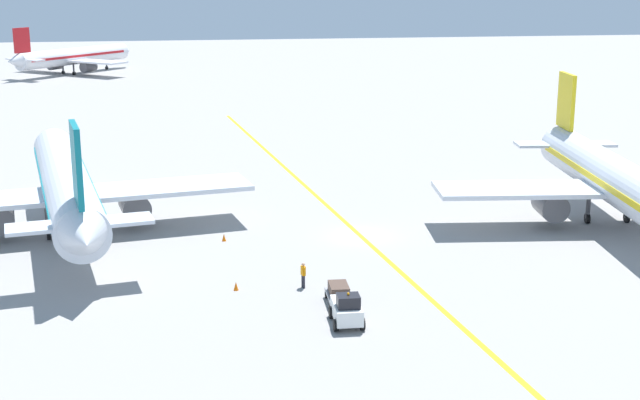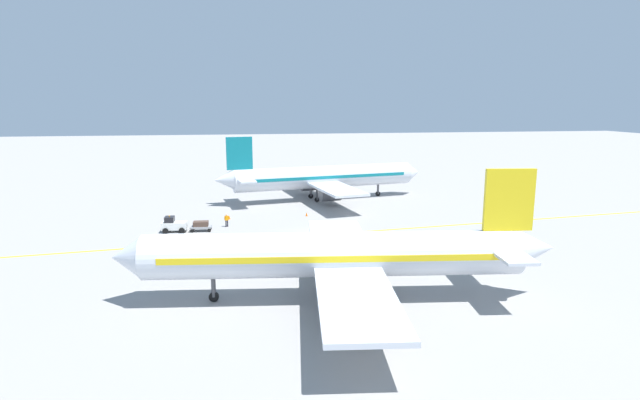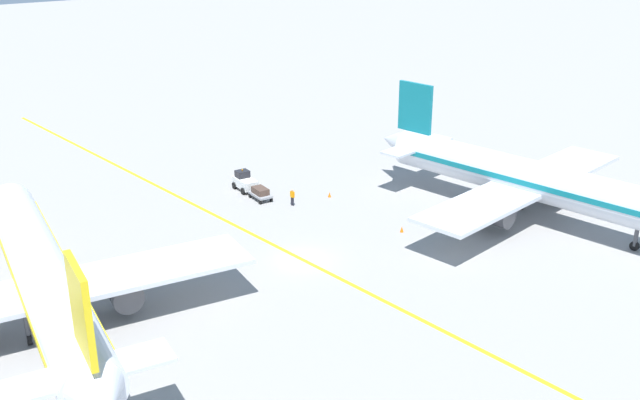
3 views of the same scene
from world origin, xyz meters
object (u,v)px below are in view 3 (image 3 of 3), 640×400
at_px(traffic_cone_mid_apron, 402,229).
at_px(traffic_cone_near_nose, 330,194).
at_px(baggage_tug_white, 245,182).
at_px(airplane_adjacent_stand, 44,279).
at_px(baggage_cart_trailing, 260,192).
at_px(ground_crew_worker, 292,197).
at_px(airplane_at_gate, 531,180).

bearing_deg(traffic_cone_mid_apron, traffic_cone_near_nose, -89.28).
distance_m(baggage_tug_white, traffic_cone_near_nose, 8.88).
bearing_deg(airplane_adjacent_stand, traffic_cone_mid_apron, 177.14).
relative_size(baggage_tug_white, traffic_cone_near_nose, 5.56).
xyz_separation_m(baggage_cart_trailing, ground_crew_worker, (-1.72, 3.12, 0.15)).
height_order(baggage_cart_trailing, traffic_cone_mid_apron, baggage_cart_trailing).
relative_size(airplane_adjacent_stand, baggage_tug_white, 11.62).
bearing_deg(airplane_adjacent_stand, baggage_tug_white, -146.98).
relative_size(baggage_cart_trailing, traffic_cone_mid_apron, 4.83).
bearing_deg(airplane_at_gate, ground_crew_worker, -43.52).
bearing_deg(baggage_cart_trailing, ground_crew_worker, 118.87).
xyz_separation_m(airplane_at_gate, baggage_tug_white, (17.64, -21.66, -2.81)).
bearing_deg(traffic_cone_near_nose, baggage_cart_trailing, -29.29).
height_order(baggage_cart_trailing, traffic_cone_near_nose, baggage_cart_trailing).
relative_size(airplane_at_gate, traffic_cone_near_nose, 64.40).
distance_m(airplane_adjacent_stand, traffic_cone_near_nose, 31.82).
height_order(baggage_tug_white, traffic_cone_mid_apron, baggage_tug_white).
bearing_deg(traffic_cone_mid_apron, ground_crew_worker, -68.14).
bearing_deg(ground_crew_worker, airplane_adjacent_stand, 19.98).
relative_size(airplane_adjacent_stand, baggage_cart_trailing, 13.39).
distance_m(airplane_at_gate, traffic_cone_near_nose, 19.40).
bearing_deg(baggage_tug_white, traffic_cone_near_nose, 131.33).
distance_m(baggage_tug_white, baggage_cart_trailing, 3.30).
xyz_separation_m(ground_crew_worker, traffic_cone_mid_apron, (-4.40, 10.97, -0.63)).
bearing_deg(ground_crew_worker, traffic_cone_near_nose, 176.81).
height_order(baggage_tug_white, traffic_cone_near_nose, baggage_tug_white).
xyz_separation_m(airplane_adjacent_stand, baggage_tug_white, (-24.41, -15.86, -2.81)).
xyz_separation_m(airplane_at_gate, ground_crew_worker, (16.06, -15.25, -2.80)).
height_order(airplane_adjacent_stand, baggage_tug_white, airplane_adjacent_stand).
bearing_deg(ground_crew_worker, baggage_cart_trailing, -61.13).
bearing_deg(baggage_tug_white, airplane_at_gate, 129.16).
bearing_deg(airplane_at_gate, baggage_tug_white, -50.84).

